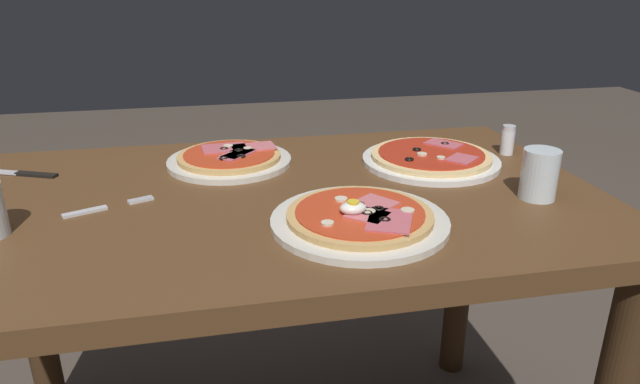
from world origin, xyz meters
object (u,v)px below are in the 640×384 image
at_px(pizza_foreground, 360,218).
at_px(fork, 102,208).
at_px(dining_table, 274,249).
at_px(salt_shaker, 508,140).
at_px(pizza_across_left, 230,159).
at_px(water_glass_far, 539,178).
at_px(knife, 20,173).
at_px(pizza_across_right, 431,158).

height_order(pizza_foreground, fork, pizza_foreground).
height_order(dining_table, pizza_foreground, pizza_foreground).
relative_size(dining_table, salt_shaker, 18.57).
relative_size(dining_table, fork, 8.21).
height_order(pizza_across_left, water_glass_far, water_glass_far).
relative_size(knife, salt_shaker, 2.79).
bearing_deg(salt_shaker, knife, 176.01).
height_order(pizza_across_right, salt_shaker, salt_shaker).
relative_size(pizza_foreground, pizza_across_left, 1.11).
xyz_separation_m(pizza_across_left, water_glass_far, (0.55, -0.31, 0.03)).
relative_size(pizza_across_left, salt_shaker, 3.99).
relative_size(dining_table, pizza_across_right, 4.20).
xyz_separation_m(pizza_foreground, water_glass_far, (0.35, 0.05, 0.03)).
height_order(dining_table, pizza_across_right, pizza_across_right).
bearing_deg(water_glass_far, salt_shaker, 73.06).
height_order(dining_table, salt_shaker, salt_shaker).
relative_size(pizza_across_right, salt_shaker, 4.43).
distance_m(pizza_across_left, pizza_across_right, 0.44).
relative_size(fork, knife, 0.81).
bearing_deg(pizza_across_right, knife, 173.30).
bearing_deg(water_glass_far, pizza_foreground, -172.08).
height_order(pizza_foreground, water_glass_far, water_glass_far).
bearing_deg(fork, water_glass_far, -7.61).
bearing_deg(pizza_foreground, salt_shaker, 35.24).
height_order(dining_table, pizza_across_left, pizza_across_left).
distance_m(pizza_foreground, knife, 0.73).
xyz_separation_m(dining_table, pizza_across_left, (-0.07, 0.19, 0.13)).
xyz_separation_m(fork, knife, (-0.19, 0.22, 0.00)).
bearing_deg(pizza_across_right, salt_shaker, 8.05).
bearing_deg(knife, salt_shaker, -3.99).
distance_m(pizza_across_right, water_glass_far, 0.26).
relative_size(pizza_foreground, fork, 1.96).
xyz_separation_m(pizza_foreground, pizza_across_left, (-0.19, 0.36, -0.00)).
bearing_deg(salt_shaker, pizza_across_right, -171.95).
relative_size(water_glass_far, salt_shaker, 1.39).
height_order(pizza_across_right, water_glass_far, water_glass_far).
bearing_deg(fork, pizza_across_left, 41.22).
height_order(knife, salt_shaker, salt_shaker).
distance_m(pizza_across_left, fork, 0.31).
xyz_separation_m(fork, salt_shaker, (0.86, 0.15, 0.03)).
relative_size(pizza_foreground, water_glass_far, 3.19).
xyz_separation_m(knife, salt_shaker, (1.05, -0.07, 0.03)).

